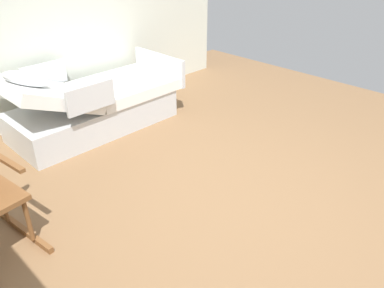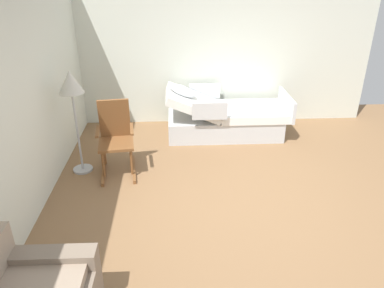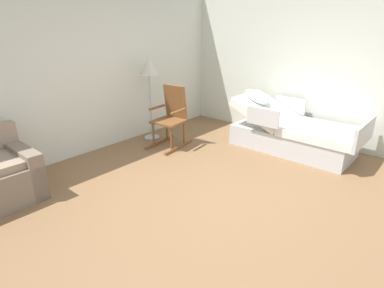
# 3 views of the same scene
# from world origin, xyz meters

# --- Properties ---
(ground_plane) EXTENTS (7.24, 7.24, 0.00)m
(ground_plane) POSITION_xyz_m (0.00, 0.00, 0.00)
(ground_plane) COLOR olive
(back_wall) EXTENTS (5.99, 0.10, 2.70)m
(back_wall) POSITION_xyz_m (0.00, 2.60, 1.35)
(back_wall) COLOR silver
(back_wall) RESTS_ON ground
(side_wall) EXTENTS (0.10, 5.31, 2.70)m
(side_wall) POSITION_xyz_m (2.95, 0.00, 1.35)
(side_wall) COLOR silver
(side_wall) RESTS_ON ground
(hospital_bed) EXTENTS (1.05, 2.10, 0.97)m
(hospital_bed) POSITION_xyz_m (2.27, 0.04, 0.30)
(hospital_bed) COLOR silver
(hospital_bed) RESTS_ON ground
(rocking_chair) EXTENTS (0.81, 0.56, 1.05)m
(rocking_chair) POSITION_xyz_m (1.10, 1.73, 0.50)
(rocking_chair) COLOR brown
(rocking_chair) RESTS_ON ground
(floor_lamp) EXTENTS (0.34, 0.34, 1.48)m
(floor_lamp) POSITION_xyz_m (1.10, 2.26, 1.23)
(floor_lamp) COLOR #B2B5BA
(floor_lamp) RESTS_ON ground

